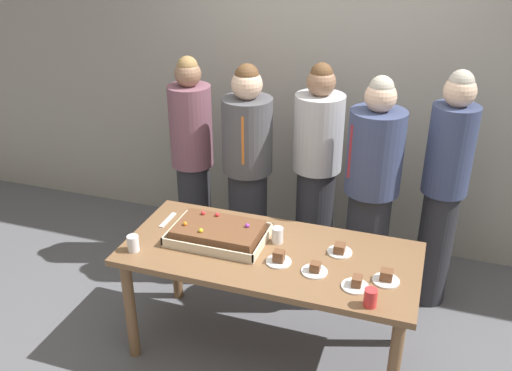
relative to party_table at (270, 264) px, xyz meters
name	(u,v)px	position (x,y,z in m)	size (l,w,h in m)	color
ground_plane	(268,348)	(0.00, 0.00, -0.66)	(12.00, 12.00, 0.00)	#5B5B60
interior_back_panel	(331,67)	(0.00, 1.60, 0.84)	(8.00, 0.12, 3.00)	#9E998E
party_table	(270,264)	(0.00, 0.00, 0.00)	(1.78, 0.80, 0.76)	brown
sheet_cake	(218,233)	(-0.34, 0.03, 0.14)	(0.59, 0.39, 0.12)	beige
plated_slice_near_left	(386,278)	(0.70, -0.08, 0.12)	(0.15, 0.15, 0.07)	white
plated_slice_near_right	(340,250)	(0.40, 0.12, 0.12)	(0.15, 0.15, 0.06)	white
plated_slice_far_left	(356,284)	(0.55, -0.19, 0.11)	(0.15, 0.15, 0.06)	white
plated_slice_far_right	(279,259)	(0.08, -0.10, 0.12)	(0.15, 0.15, 0.08)	white
plated_slice_center_front	(315,270)	(0.31, -0.13, 0.11)	(0.15, 0.15, 0.06)	white
drink_cup_nearest	(133,243)	(-0.78, -0.25, 0.14)	(0.07, 0.07, 0.10)	white
drink_cup_middle	(370,298)	(0.65, -0.33, 0.14)	(0.07, 0.07, 0.10)	red
drink_cup_far_end	(278,235)	(0.01, 0.12, 0.14)	(0.07, 0.07, 0.10)	white
cake_server_utensil	(168,220)	(-0.75, 0.14, 0.10)	(0.03, 0.20, 0.01)	silver
person_serving_front	(371,194)	(0.49, 0.73, 0.20)	(0.37, 0.37, 1.69)	#28282D
person_green_shirt_behind	(248,172)	(-0.43, 0.81, 0.20)	(0.37, 0.37, 1.67)	#28282D
person_striped_tie_right	(192,159)	(-0.92, 0.91, 0.20)	(0.33, 0.33, 1.67)	#28282D
person_far_right_suit	(316,173)	(0.06, 0.94, 0.21)	(0.35, 0.35, 1.69)	#28282D
person_back_corner	(444,188)	(0.95, 0.90, 0.25)	(0.30, 0.30, 1.73)	#28282D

